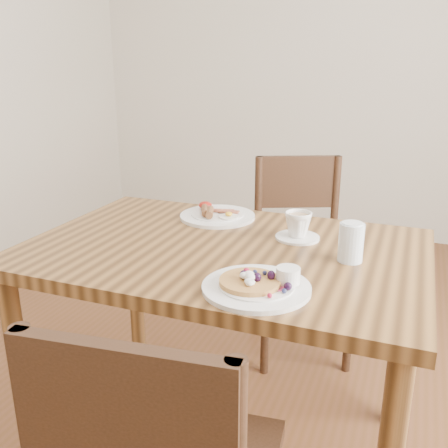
% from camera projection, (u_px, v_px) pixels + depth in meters
% --- Properties ---
extents(ground, '(5.00, 5.00, 0.00)m').
position_uv_depth(ground, '(224.00, 445.00, 1.76)').
color(ground, brown).
rests_on(ground, ground).
extents(dining_table, '(1.20, 0.80, 0.75)m').
position_uv_depth(dining_table, '(224.00, 275.00, 1.56)').
color(dining_table, brown).
rests_on(dining_table, ground).
extents(chair_far, '(0.55, 0.55, 0.88)m').
position_uv_depth(chair_far, '(300.00, 246.00, 2.25)').
color(chair_far, '#3D2316').
rests_on(chair_far, ground).
extents(pancake_plate, '(0.27, 0.27, 0.06)m').
position_uv_depth(pancake_plate, '(258.00, 284.00, 1.23)').
color(pancake_plate, white).
rests_on(pancake_plate, dining_table).
extents(breakfast_plate, '(0.27, 0.27, 0.04)m').
position_uv_depth(breakfast_plate, '(216.00, 215.00, 1.80)').
color(breakfast_plate, white).
rests_on(breakfast_plate, dining_table).
extents(teacup_saucer, '(0.14, 0.14, 0.09)m').
position_uv_depth(teacup_saucer, '(298.00, 227.00, 1.58)').
color(teacup_saucer, white).
rests_on(teacup_saucer, dining_table).
extents(water_glass, '(0.07, 0.07, 0.11)m').
position_uv_depth(water_glass, '(351.00, 242.00, 1.39)').
color(water_glass, silver).
rests_on(water_glass, dining_table).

